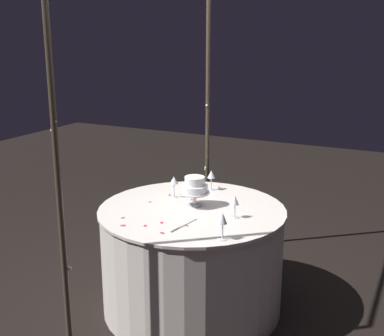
% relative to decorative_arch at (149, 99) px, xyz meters
% --- Properties ---
extents(ground_plane, '(12.00, 12.00, 0.00)m').
position_rel_decorative_arch_xyz_m(ground_plane, '(-0.00, -0.34, -1.56)').
color(ground_plane, black).
extents(decorative_arch, '(2.03, 0.06, 2.44)m').
position_rel_decorative_arch_xyz_m(decorative_arch, '(0.00, 0.00, 0.00)').
color(decorative_arch, '#473D2D').
rests_on(decorative_arch, ground).
extents(main_table, '(1.36, 1.36, 0.79)m').
position_rel_decorative_arch_xyz_m(main_table, '(-0.00, -0.34, -1.17)').
color(main_table, silver).
rests_on(main_table, ground).
extents(tiered_cake, '(0.22, 0.22, 0.22)m').
position_rel_decorative_arch_xyz_m(tiered_cake, '(0.06, -0.33, -0.63)').
color(tiered_cake, silver).
rests_on(tiered_cake, main_table).
extents(wine_glass_0, '(0.06, 0.06, 0.16)m').
position_rel_decorative_arch_xyz_m(wine_glass_0, '(-0.04, -0.69, -0.66)').
color(wine_glass_0, silver).
rests_on(wine_glass_0, main_table).
extents(wine_glass_1, '(0.06, 0.06, 0.16)m').
position_rel_decorative_arch_xyz_m(wine_glass_1, '(0.46, -0.28, -0.65)').
color(wine_glass_1, silver).
rests_on(wine_glass_1, main_table).
extents(wine_glass_2, '(0.07, 0.07, 0.17)m').
position_rel_decorative_arch_xyz_m(wine_glass_2, '(0.17, -0.10, -0.65)').
color(wine_glass_2, silver).
rests_on(wine_glass_2, main_table).
extents(wine_glass_3, '(0.06, 0.06, 0.18)m').
position_rel_decorative_arch_xyz_m(wine_glass_3, '(-0.42, -0.76, -0.65)').
color(wine_glass_3, silver).
rests_on(wine_glass_3, main_table).
extents(cake_knife, '(0.29, 0.07, 0.01)m').
position_rel_decorative_arch_xyz_m(cake_knife, '(-0.34, -0.43, -0.77)').
color(cake_knife, silver).
rests_on(cake_knife, main_table).
extents(rose_petal_0, '(0.03, 0.03, 0.00)m').
position_rel_decorative_arch_xyz_m(rose_petal_0, '(0.55, -0.31, -0.78)').
color(rose_petal_0, '#E02D47').
rests_on(rose_petal_0, main_table).
extents(rose_petal_1, '(0.03, 0.03, 0.00)m').
position_rel_decorative_arch_xyz_m(rose_petal_1, '(-0.35, -0.43, -0.78)').
color(rose_petal_1, '#E02D47').
rests_on(rose_petal_1, main_table).
extents(rose_petal_2, '(0.04, 0.04, 0.00)m').
position_rel_decorative_arch_xyz_m(rose_petal_2, '(0.17, -0.26, -0.78)').
color(rose_petal_2, '#E02D47').
rests_on(rose_petal_2, main_table).
extents(rose_petal_3, '(0.03, 0.03, 0.00)m').
position_rel_decorative_arch_xyz_m(rose_petal_3, '(-0.02, 0.00, -0.78)').
color(rose_petal_3, '#E02D47').
rests_on(rose_petal_3, main_table).
extents(rose_petal_4, '(0.04, 0.03, 0.00)m').
position_rel_decorative_arch_xyz_m(rose_petal_4, '(-0.35, -0.29, -0.78)').
color(rose_petal_4, '#E02D47').
rests_on(rose_petal_4, main_table).
extents(rose_petal_5, '(0.03, 0.04, 0.00)m').
position_rel_decorative_arch_xyz_m(rose_petal_5, '(-0.50, -0.38, -0.78)').
color(rose_petal_5, '#E02D47').
rests_on(rose_petal_5, main_table).
extents(rose_petal_6, '(0.04, 0.03, 0.00)m').
position_rel_decorative_arch_xyz_m(rose_petal_6, '(-0.39, -0.00, -0.78)').
color(rose_petal_6, '#E02D47').
rests_on(rose_petal_6, main_table).
extents(rose_petal_7, '(0.04, 0.05, 0.00)m').
position_rel_decorative_arch_xyz_m(rose_petal_7, '(-0.50, -0.08, -0.78)').
color(rose_petal_7, '#E02D47').
rests_on(rose_petal_7, main_table).
extents(rose_petal_8, '(0.05, 0.05, 0.00)m').
position_rel_decorative_arch_xyz_m(rose_petal_8, '(0.54, -0.07, -0.78)').
color(rose_petal_8, '#E02D47').
rests_on(rose_petal_8, main_table).
extents(rose_petal_9, '(0.03, 0.03, 0.00)m').
position_rel_decorative_arch_xyz_m(rose_petal_9, '(-0.32, -0.46, -0.78)').
color(rose_petal_9, '#E02D47').
rests_on(rose_petal_9, main_table).
extents(rose_petal_10, '(0.04, 0.04, 0.00)m').
position_rel_decorative_arch_xyz_m(rose_petal_10, '(-0.44, -0.22, -0.78)').
color(rose_petal_10, '#E02D47').
rests_on(rose_petal_10, main_table).
extents(rose_petal_11, '(0.03, 0.03, 0.00)m').
position_rel_decorative_arch_xyz_m(rose_petal_11, '(0.19, -0.05, -0.78)').
color(rose_petal_11, '#E02D47').
rests_on(rose_petal_11, main_table).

